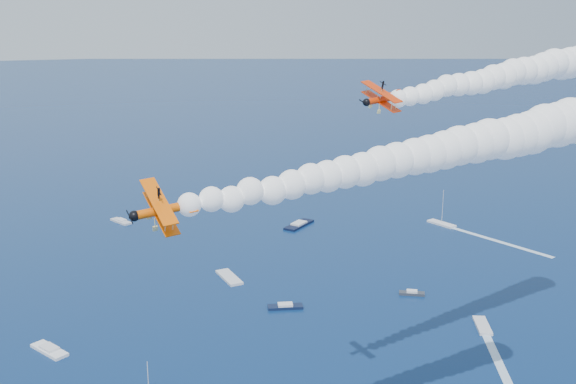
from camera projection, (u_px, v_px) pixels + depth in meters
name	position (u px, v px, depth m)	size (l,w,h in m)	color
biplane_lead	(382.00, 99.00, 102.09)	(6.93, 7.77, 4.68)	red
biplane_trail	(163.00, 210.00, 77.34)	(7.51, 8.42, 5.07)	#FF5F05
smoke_trail_lead	(534.00, 69.00, 119.80)	(66.99, 24.57, 12.36)	white
smoke_trail_trail	(414.00, 157.00, 91.77)	(68.60, 17.57, 12.36)	white
spectator_boats	(233.00, 297.00, 184.78)	(215.43, 168.79, 0.70)	#2A2D38
boat_wakes	(272.00, 288.00, 191.18)	(221.79, 135.77, 0.04)	white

